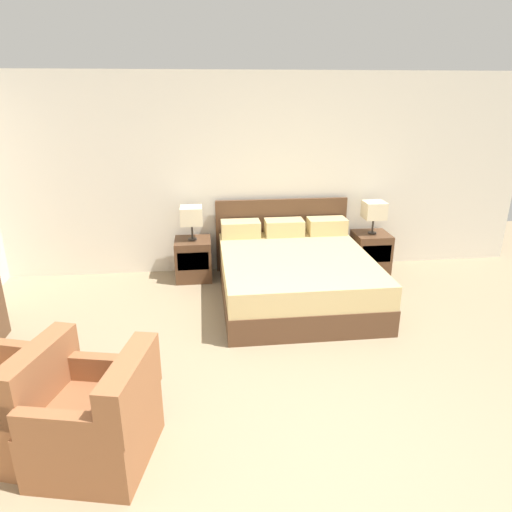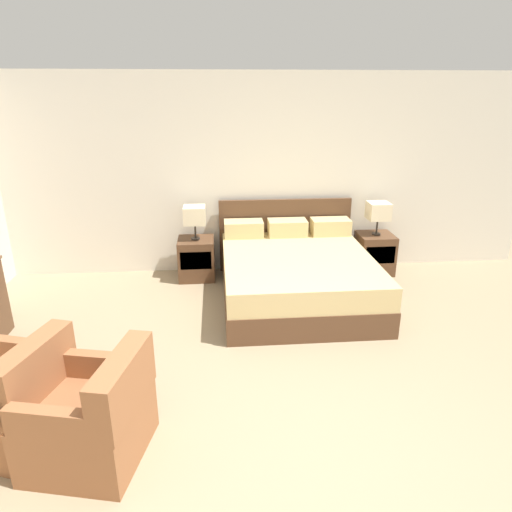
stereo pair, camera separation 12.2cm
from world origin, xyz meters
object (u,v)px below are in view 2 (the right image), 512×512
nightstand_right (374,253)px  bed (296,274)px  armchair_by_window (12,402)px  nightstand_left (197,259)px  table_lamp_left (195,215)px  table_lamp_right (378,211)px  armchair_companion (94,419)px

nightstand_right → bed: bearing=-149.1°
armchair_by_window → nightstand_left: bearing=67.7°
table_lamp_left → bed: bearing=-31.0°
nightstand_left → table_lamp_right: bearing=0.0°
nightstand_left → nightstand_right: same height
armchair_by_window → armchair_companion: 0.63m
nightstand_right → table_lamp_left: 2.39m
bed → table_lamp_right: size_ratio=4.72×
table_lamp_right → armchair_companion: size_ratio=0.51×
nightstand_left → armchair_companion: (-0.55, -3.01, 0.03)m
armchair_by_window → armchair_companion: same height
table_lamp_left → armchair_by_window: (-1.14, -2.79, -0.54)m
armchair_by_window → armchair_companion: (0.59, -0.22, 0.00)m
table_lamp_right → table_lamp_left: bearing=180.0°
table_lamp_right → nightstand_left: bearing=-180.0°
nightstand_left → table_lamp_left: (0.00, 0.00, 0.57)m
nightstand_right → armchair_companion: 4.16m
table_lamp_left → armchair_by_window: size_ratio=0.49×
bed → armchair_by_window: 3.11m
bed → nightstand_left: size_ratio=3.84×
nightstand_right → nightstand_left: bearing=180.0°
bed → armchair_by_window: (-2.31, -2.09, -0.01)m
nightstand_right → table_lamp_right: bearing=90.0°
table_lamp_right → armchair_by_window: bearing=-141.2°
armchair_companion → bed: bearing=53.5°
bed → armchair_companion: 2.88m
bed → nightstand_right: (1.16, 0.70, -0.03)m
armchair_companion → table_lamp_right: bearing=46.3°
table_lamp_right → armchair_by_window: size_ratio=0.49×
table_lamp_right → armchair_by_window: table_lamp_right is taller
nightstand_right → table_lamp_right: size_ratio=1.23×
armchair_by_window → bed: bearing=42.2°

